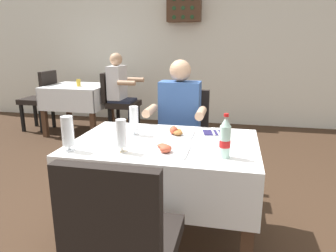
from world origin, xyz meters
name	(u,v)px	position (x,y,z in m)	size (l,w,h in m)	color
ground_plane	(175,242)	(0.00, 0.00, 0.00)	(11.00, 11.00, 0.00)	#382619
back_wall	(216,46)	(0.00, 3.62, 1.35)	(11.00, 0.12, 2.70)	silver
main_dining_table	(165,165)	(-0.08, 0.01, 0.59)	(1.23, 0.84, 0.76)	white
chair_far_diner_seat	(184,136)	(-0.08, 0.83, 0.55)	(0.44, 0.50, 0.97)	black
chair_near_camera_side	(124,241)	(-0.08, -0.80, 0.55)	(0.44, 0.50, 0.97)	black
seated_diner_far	(179,122)	(-0.11, 0.72, 0.71)	(0.50, 0.46, 1.26)	#282D42
plate_near_camera	(167,150)	(-0.02, -0.19, 0.77)	(0.24, 0.24, 0.06)	white
plate_far_diner	(177,132)	(-0.03, 0.17, 0.78)	(0.23, 0.23, 0.07)	white
beer_glass_left	(134,120)	(-0.32, 0.12, 0.87)	(0.07, 0.07, 0.21)	white
beer_glass_middle	(121,135)	(-0.28, -0.25, 0.87)	(0.07, 0.07, 0.20)	white
beer_glass_right	(68,133)	(-0.61, -0.30, 0.88)	(0.07, 0.07, 0.22)	white
cola_bottle_primary	(225,139)	(0.32, -0.21, 0.87)	(0.06, 0.06, 0.26)	silver
napkin_cutlery_set	(215,132)	(0.24, 0.28, 0.76)	(0.19, 0.20, 0.01)	#231E4C
background_dining_table	(78,97)	(-2.05, 2.51, 0.57)	(0.91, 0.83, 0.76)	white
background_chair_left	(41,97)	(-2.71, 2.51, 0.55)	(0.50, 0.44, 0.97)	black
background_chair_right	(118,100)	(-1.38, 2.51, 0.55)	(0.50, 0.44, 0.97)	black
background_patron	(121,90)	(-1.33, 2.51, 0.71)	(0.46, 0.50, 1.26)	#282D42
background_table_tumbler	(79,83)	(-1.97, 2.40, 0.81)	(0.06, 0.06, 0.11)	gold
wall_bottle_rack	(184,9)	(-0.53, 3.45, 1.95)	(0.56, 0.21, 0.42)	#472D1E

